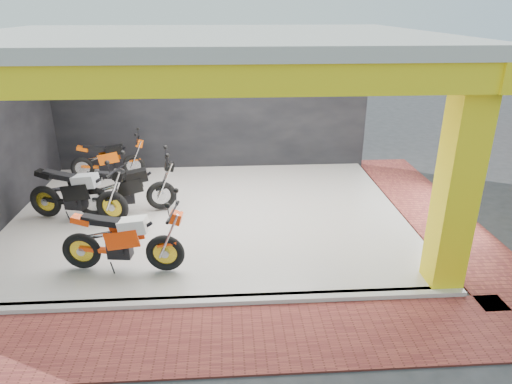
# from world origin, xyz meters

# --- Properties ---
(ground) EXTENTS (80.00, 80.00, 0.00)m
(ground) POSITION_xyz_m (0.00, 0.00, 0.00)
(ground) COLOR #2D2D30
(ground) RESTS_ON ground
(showroom_floor) EXTENTS (8.00, 6.00, 0.10)m
(showroom_floor) POSITION_xyz_m (0.00, 2.00, 0.05)
(showroom_floor) COLOR silver
(showroom_floor) RESTS_ON ground
(showroom_ceiling) EXTENTS (8.40, 6.40, 0.20)m
(showroom_ceiling) POSITION_xyz_m (0.00, 2.00, 3.60)
(showroom_ceiling) COLOR beige
(showroom_ceiling) RESTS_ON corner_column
(back_wall) EXTENTS (8.20, 0.20, 3.50)m
(back_wall) POSITION_xyz_m (0.00, 5.10, 1.75)
(back_wall) COLOR black
(back_wall) RESTS_ON ground
(corner_column) EXTENTS (0.50, 0.50, 3.50)m
(corner_column) POSITION_xyz_m (3.75, -0.75, 1.75)
(corner_column) COLOR yellow
(corner_column) RESTS_ON ground
(header_beam_front) EXTENTS (8.40, 0.30, 0.40)m
(header_beam_front) POSITION_xyz_m (0.00, -1.00, 3.30)
(header_beam_front) COLOR yellow
(header_beam_front) RESTS_ON corner_column
(header_beam_right) EXTENTS (0.30, 6.40, 0.40)m
(header_beam_right) POSITION_xyz_m (4.00, 2.00, 3.30)
(header_beam_right) COLOR yellow
(header_beam_right) RESTS_ON corner_column
(floor_kerb) EXTENTS (8.00, 0.20, 0.10)m
(floor_kerb) POSITION_xyz_m (0.00, -1.02, 0.05)
(floor_kerb) COLOR silver
(floor_kerb) RESTS_ON ground
(paver_front) EXTENTS (9.00, 1.40, 0.03)m
(paver_front) POSITION_xyz_m (0.00, -1.80, 0.01)
(paver_front) COLOR brown
(paver_front) RESTS_ON ground
(paver_right) EXTENTS (1.40, 7.00, 0.03)m
(paver_right) POSITION_xyz_m (4.80, 2.00, 0.01)
(paver_right) COLOR brown
(paver_right) RESTS_ON ground
(moto_hero) EXTENTS (2.20, 1.03, 1.30)m
(moto_hero) POSITION_xyz_m (-0.63, -0.21, 0.75)
(moto_hero) COLOR #FF3F0A
(moto_hero) RESTS_ON showroom_floor
(moto_row_a) EXTENTS (2.38, 1.36, 1.37)m
(moto_row_a) POSITION_xyz_m (-1.88, 1.65, 0.79)
(moto_row_a) COLOR black
(moto_row_a) RESTS_ON showroom_floor
(moto_row_b) EXTENTS (2.20, 1.15, 1.28)m
(moto_row_b) POSITION_xyz_m (-1.00, 2.24, 0.74)
(moto_row_b) COLOR black
(moto_row_b) RESTS_ON showroom_floor
(moto_row_d) EXTENTS (1.96, 0.87, 1.17)m
(moto_row_d) POSITION_xyz_m (-1.95, 4.29, 0.68)
(moto_row_d) COLOR #E85509
(moto_row_d) RESTS_ON showroom_floor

